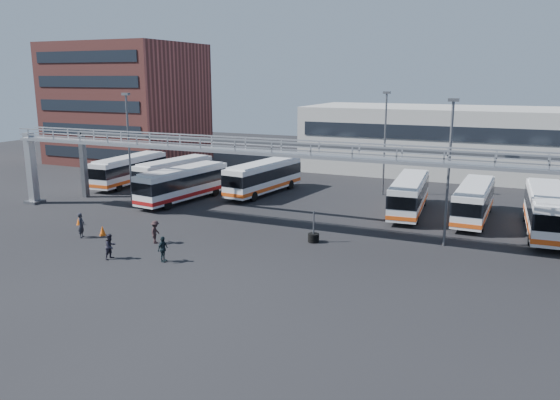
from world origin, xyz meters
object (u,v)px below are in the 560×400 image
at_px(bus_6, 409,194).
at_px(cone_left, 102,231).
at_px(pedestrian_d, 163,249).
at_px(cone_right, 79,221).
at_px(bus_1, 174,172).
at_px(bus_0, 130,169).
at_px(bus_7, 474,200).
at_px(light_pole_left, 129,143).
at_px(pedestrian_a, 81,225).
at_px(pedestrian_b, 110,246).
at_px(light_pole_back, 385,138).
at_px(bus_3, 264,176).
at_px(bus_2, 183,183).
at_px(pedestrian_c, 155,232).
at_px(bus_8, 547,210).
at_px(tire_stack, 313,237).
at_px(light_pole_mid, 449,165).

bearing_deg(bus_6, cone_left, -144.97).
relative_size(pedestrian_d, cone_right, 2.57).
distance_m(bus_1, cone_left, 18.08).
relative_size(bus_0, bus_7, 1.03).
bearing_deg(bus_7, light_pole_left, -165.03).
bearing_deg(pedestrian_a, pedestrian_b, -144.00).
height_order(light_pole_back, bus_3, light_pole_back).
xyz_separation_m(bus_2, pedestrian_c, (5.76, -12.10, -0.97)).
bearing_deg(bus_2, bus_6, 18.71).
distance_m(bus_3, pedestrian_b, 22.27).
distance_m(light_pole_left, pedestrian_c, 13.60).
relative_size(bus_6, bus_7, 1.03).
height_order(bus_8, tire_stack, bus_8).
bearing_deg(bus_2, cone_left, -77.88).
relative_size(light_pole_left, pedestrian_c, 6.17).
bearing_deg(pedestrian_d, cone_left, 67.23).
bearing_deg(pedestrian_b, bus_2, 23.72).
distance_m(light_pole_left, bus_0, 10.73).
height_order(pedestrian_b, cone_left, pedestrian_b).
bearing_deg(light_pole_mid, light_pole_left, 177.95).
relative_size(light_pole_back, bus_6, 0.97).
bearing_deg(bus_6, pedestrian_c, -136.93).
height_order(light_pole_left, pedestrian_c, light_pole_left).
bearing_deg(bus_0, bus_2, -25.32).
distance_m(bus_3, cone_left, 18.90).
xyz_separation_m(bus_8, pedestrian_a, (-31.23, -15.00, -0.94)).
distance_m(bus_2, pedestrian_d, 17.49).
bearing_deg(bus_0, pedestrian_d, -48.19).
distance_m(light_pole_mid, tire_stack, 10.60).
height_order(bus_3, pedestrian_b, bus_3).
bearing_deg(pedestrian_d, bus_8, -54.00).
height_order(bus_1, pedestrian_a, bus_1).
relative_size(light_pole_left, pedestrian_b, 6.08).
relative_size(bus_2, pedestrian_b, 6.50).
bearing_deg(cone_right, pedestrian_b, -34.44).
distance_m(bus_3, pedestrian_d, 21.59).
relative_size(bus_1, pedestrian_a, 5.50).
bearing_deg(pedestrian_c, pedestrian_b, 156.83).
xyz_separation_m(bus_6, bus_7, (5.32, -0.17, -0.04)).
distance_m(bus_2, bus_3, 8.27).
distance_m(bus_1, pedestrian_a, 18.76).
xyz_separation_m(bus_1, pedestrian_a, (4.42, -18.21, -0.75)).
xyz_separation_m(pedestrian_a, tire_stack, (16.04, 5.90, -0.55)).
bearing_deg(bus_2, bus_3, 55.98).
distance_m(bus_0, bus_3, 15.44).
bearing_deg(light_pole_mid, pedestrian_b, -148.81).
bearing_deg(bus_3, tire_stack, -44.62).
bearing_deg(pedestrian_a, cone_right, 22.26).
xyz_separation_m(bus_0, bus_3, (15.32, 1.86, 0.05)).
xyz_separation_m(bus_3, pedestrian_d, (3.13, -21.34, -0.97)).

